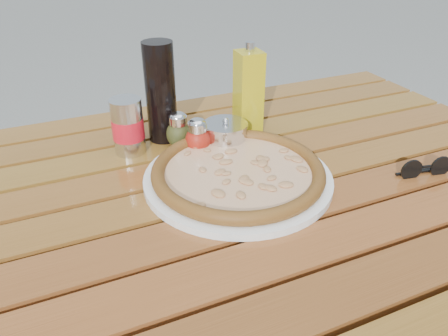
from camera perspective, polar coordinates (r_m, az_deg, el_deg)
name	(u,v)px	position (r m, az deg, el deg)	size (l,w,h in m)	color
table	(228,219)	(0.87, 0.54, -6.65)	(1.40, 0.90, 0.75)	#3D250D
plate	(238,178)	(0.84, 1.82, -1.31)	(0.36, 0.36, 0.01)	white
pizza	(238,171)	(0.83, 1.84, -0.39)	(0.38, 0.38, 0.03)	#FBDEB4
pepper_shaker	(198,137)	(0.92, -3.45, 4.05)	(0.07, 0.07, 0.08)	#B02314
oregano_shaker	(178,130)	(0.96, -5.97, 4.90)	(0.05, 0.05, 0.08)	#3E421A
dark_bottle	(161,93)	(0.97, -8.28, 9.72)	(0.07, 0.07, 0.22)	black
soda_can	(128,127)	(0.94, -12.44, 5.28)	(0.07, 0.07, 0.12)	silver
olive_oil_cruet	(248,93)	(1.00, 3.20, 9.81)	(0.06, 0.06, 0.21)	#AF9D12
parmesan_tin	(226,135)	(0.95, 0.21, 4.31)	(0.12, 0.12, 0.07)	silver
sunglasses	(425,169)	(0.94, 24.78, -0.08)	(0.11, 0.04, 0.04)	black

